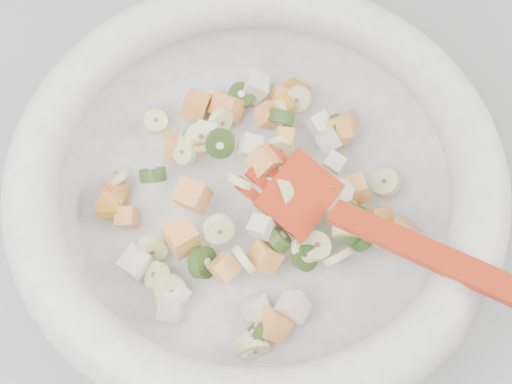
{
  "coord_description": "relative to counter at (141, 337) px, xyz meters",
  "views": [
    {
      "loc": [
        0.16,
        1.18,
        1.45
      ],
      "look_at": [
        0.18,
        1.44,
        0.95
      ],
      "focal_mm": 45.0,
      "sensor_mm": 36.0,
      "label": 1
    }
  ],
  "objects": [
    {
      "name": "mixing_bowl",
      "position": [
        0.18,
        -0.01,
        0.51
      ],
      "size": [
        0.43,
        0.41,
        0.14
      ],
      "color": "white",
      "rests_on": "counter"
    },
    {
      "name": "counter",
      "position": [
        0.0,
        0.0,
        0.0
      ],
      "size": [
        2.0,
        0.6,
        0.9
      ],
      "primitive_type": "cube",
      "color": "gray",
      "rests_on": "ground"
    }
  ]
}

